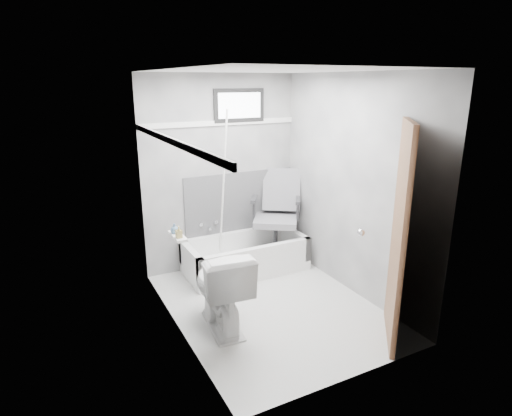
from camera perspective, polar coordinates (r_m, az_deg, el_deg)
floor at (r=4.68m, az=2.01°, el=-12.92°), size 2.60×2.60×0.00m
ceiling at (r=4.08m, az=2.37°, el=17.89°), size 2.60×2.60×0.00m
wall_back at (r=5.36m, az=-4.67°, el=4.64°), size 2.00×0.02×2.40m
wall_front at (r=3.21m, az=13.66°, el=-4.08°), size 2.00×0.02×2.40m
wall_left at (r=3.85m, az=-10.91°, el=-0.43°), size 0.02×2.60×2.40m
wall_right at (r=4.78m, az=12.69°, el=2.80°), size 0.02×2.60×2.40m
bathtub at (r=5.39m, az=-1.40°, el=-6.27°), size 1.50×0.70×0.42m
office_chair at (r=5.46m, az=2.64°, el=-0.86°), size 0.88×0.88×1.10m
toilet at (r=4.16m, az=-4.74°, el=-10.58°), size 0.56×0.88×0.82m
door at (r=3.97m, az=24.10°, el=-4.13°), size 0.78×0.78×2.00m
window at (r=5.34m, az=-2.28°, el=13.52°), size 0.66×0.04×0.40m
backerboard at (r=5.55m, az=-2.16°, el=0.83°), size 1.50×0.02×0.78m
trim_back at (r=5.26m, az=-4.78°, el=11.24°), size 2.00×0.02×0.06m
trim_left at (r=3.72m, az=-11.24°, el=8.76°), size 0.02×2.60×0.06m
pole at (r=5.15m, az=-4.40°, el=2.43°), size 0.02×0.36×1.93m
shelf at (r=4.11m, az=-10.41°, el=-3.70°), size 0.10×0.32×0.02m
soap_bottle_a at (r=4.01m, az=-10.25°, el=-3.20°), size 0.06×0.06×0.12m
soap_bottle_b at (r=4.14m, az=-10.83°, el=-2.69°), size 0.09×0.09×0.10m
faucet at (r=5.44m, az=-6.33°, el=-2.35°), size 0.26×0.10×0.16m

